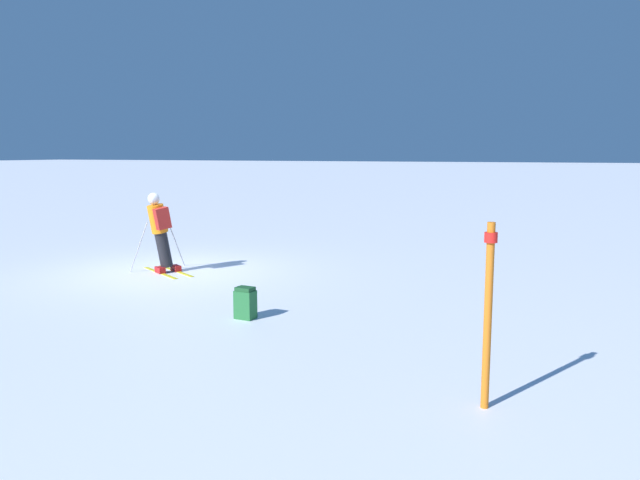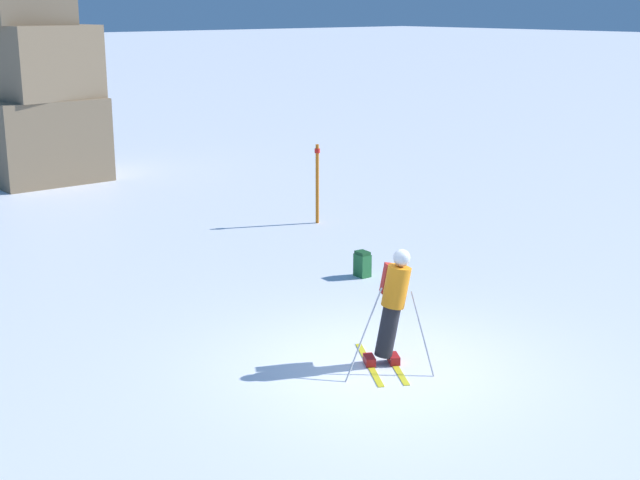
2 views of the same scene
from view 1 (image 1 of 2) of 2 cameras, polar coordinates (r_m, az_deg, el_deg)
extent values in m
plane|color=white|center=(13.90, -13.51, -2.82)|extent=(300.00, 300.00, 0.00)
cube|color=yellow|center=(13.90, -13.03, -2.77)|extent=(0.91, 1.43, 0.01)
cube|color=yellow|center=(13.76, -14.40, -2.93)|extent=(0.91, 1.43, 0.01)
cube|color=#B21919|center=(13.89, -13.04, -2.51)|extent=(0.26, 0.31, 0.12)
cube|color=#B21919|center=(13.75, -14.41, -2.66)|extent=(0.26, 0.31, 0.12)
cylinder|color=black|center=(13.71, -14.10, -0.84)|extent=(0.46, 0.42, 0.79)
cylinder|color=orange|center=(13.59, -14.63, 1.90)|extent=(0.55, 0.51, 0.64)
sphere|color=tan|center=(13.53, -14.95, 3.56)|extent=(0.32, 0.31, 0.25)
sphere|color=silver|center=(13.52, -14.97, 3.67)|extent=(0.37, 0.36, 0.28)
cube|color=#AD231E|center=(13.34, -14.22, 1.93)|extent=(0.39, 0.33, 0.48)
cylinder|color=#B7B7BC|center=(14.13, -13.05, -0.20)|extent=(0.80, 0.15, 1.19)
cylinder|color=#B7B7BC|center=(13.82, -16.25, -0.65)|extent=(0.09, 0.57, 1.12)
cube|color=#236633|center=(9.78, -6.84, -5.89)|extent=(0.25, 0.32, 0.44)
cube|color=#1A4C26|center=(9.73, -6.87, -4.46)|extent=(0.22, 0.29, 0.06)
cylinder|color=orange|center=(6.45, 15.10, -6.79)|extent=(0.08, 0.08, 1.89)
cylinder|color=red|center=(6.30, 15.36, 0.23)|extent=(0.13, 0.13, 0.10)
camera|label=2|loc=(25.70, -19.12, 13.19)|focal=50.00mm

